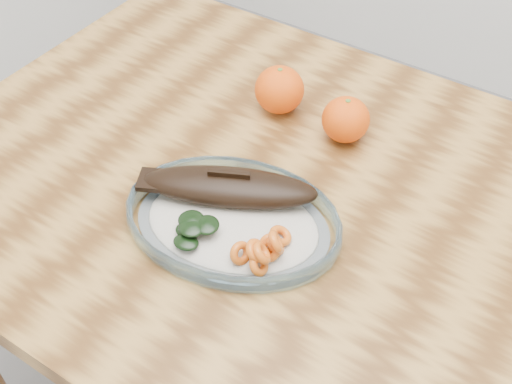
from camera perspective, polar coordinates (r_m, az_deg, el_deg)
dining_table at (r=1.02m, az=3.86°, el=-4.47°), size 1.20×0.80×0.75m
plated_meal at (r=0.89m, az=-2.12°, el=-2.26°), size 0.67×0.67×0.08m
orange_left at (r=1.08m, az=2.09°, el=9.08°), size 0.08×0.08×0.08m
orange_right at (r=1.03m, az=7.98°, el=6.40°), size 0.08×0.08×0.08m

